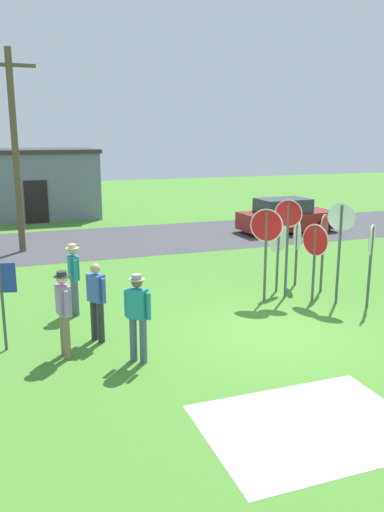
{
  "coord_description": "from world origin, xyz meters",
  "views": [
    {
      "loc": [
        -5.36,
        -9.48,
        4.26
      ],
      "look_at": [
        -1.04,
        2.37,
        1.3
      ],
      "focal_mm": 36.34,
      "sensor_mm": 36.0,
      "label": 1
    }
  ],
  "objects_px": {
    "parked_car_on_street": "(286,217)",
    "stop_sign_far_back": "(288,232)",
    "person_on_left": "(138,313)",
    "stop_sign_center_cluster": "(371,251)",
    "stop_sign_rear_left": "(266,238)",
    "stop_sign_tallest": "(340,236)",
    "person_near_signs": "(74,275)",
    "stop_sign_rear_right": "(297,241)",
    "stop_sign_nearest": "(324,239)",
    "stop_sign_low_front": "(278,245)",
    "utility_pole": "(15,148)",
    "person_in_blue": "(96,298)",
    "stop_sign_leaning_left": "(315,249)",
    "person_holding_notes": "(64,309)",
    "info_panel_leftmost": "(1,291)"
  },
  "relations": [
    {
      "from": "stop_sign_low_front",
      "to": "person_near_signs",
      "type": "distance_m",
      "value": 5.54
    },
    {
      "from": "stop_sign_nearest",
      "to": "person_on_left",
      "type": "relative_size",
      "value": 1.25
    },
    {
      "from": "stop_sign_tallest",
      "to": "stop_sign_nearest",
      "type": "bearing_deg",
      "value": 78.48
    },
    {
      "from": "stop_sign_low_front",
      "to": "person_near_signs",
      "type": "bearing_deg",
      "value": 179.94
    },
    {
      "from": "stop_sign_tallest",
      "to": "stop_sign_far_back",
      "type": "distance_m",
      "value": 1.33
    },
    {
      "from": "stop_sign_rear_right",
      "to": "stop_sign_nearest",
      "type": "bearing_deg",
      "value": -67.81
    },
    {
      "from": "parked_car_on_street",
      "to": "stop_sign_far_back",
      "type": "xyz_separation_m",
      "value": [
        -4.9,
        -8.44,
        1.1
      ]
    },
    {
      "from": "stop_sign_leaning_left",
      "to": "stop_sign_rear_left",
      "type": "distance_m",
      "value": 1.29
    },
    {
      "from": "stop_sign_rear_right",
      "to": "person_near_signs",
      "type": "relative_size",
      "value": 1.09
    },
    {
      "from": "person_near_signs",
      "to": "stop_sign_leaning_left",
      "type": "bearing_deg",
      "value": -10.25
    },
    {
      "from": "stop_sign_rear_right",
      "to": "stop_sign_far_back",
      "type": "bearing_deg",
      "value": -133.18
    },
    {
      "from": "stop_sign_low_front",
      "to": "utility_pole",
      "type": "bearing_deg",
      "value": 129.65
    },
    {
      "from": "stop_sign_nearest",
      "to": "person_holding_notes",
      "type": "xyz_separation_m",
      "value": [
        -7.2,
        -2.02,
        -0.51
      ]
    },
    {
      "from": "stop_sign_far_back",
      "to": "stop_sign_rear_left",
      "type": "distance_m",
      "value": 0.68
    },
    {
      "from": "stop_sign_leaning_left",
      "to": "stop_sign_center_cluster",
      "type": "height_order",
      "value": "stop_sign_center_cluster"
    },
    {
      "from": "person_on_left",
      "to": "stop_sign_rear_left",
      "type": "bearing_deg",
      "value": 32.14
    },
    {
      "from": "stop_sign_rear_right",
      "to": "person_holding_notes",
      "type": "height_order",
      "value": "stop_sign_rear_right"
    },
    {
      "from": "stop_sign_tallest",
      "to": "stop_sign_far_back",
      "type": "relative_size",
      "value": 0.99
    },
    {
      "from": "stop_sign_center_cluster",
      "to": "person_on_left",
      "type": "xyz_separation_m",
      "value": [
        -6.25,
        -1.19,
        -0.47
      ]
    },
    {
      "from": "person_near_signs",
      "to": "person_holding_notes",
      "type": "relative_size",
      "value": 1.0
    },
    {
      "from": "stop_sign_nearest",
      "to": "stop_sign_leaning_left",
      "type": "distance_m",
      "value": 0.96
    },
    {
      "from": "stop_sign_nearest",
      "to": "stop_sign_leaning_left",
      "type": "relative_size",
      "value": 1.07
    },
    {
      "from": "person_in_blue",
      "to": "stop_sign_far_back",
      "type": "bearing_deg",
      "value": 14.09
    },
    {
      "from": "stop_sign_low_front",
      "to": "stop_sign_tallest",
      "type": "bearing_deg",
      "value": -56.4
    },
    {
      "from": "person_on_left",
      "to": "stop_sign_center_cluster",
      "type": "bearing_deg",
      "value": 10.75
    },
    {
      "from": "person_on_left",
      "to": "info_panel_leftmost",
      "type": "bearing_deg",
      "value": 148.75
    },
    {
      "from": "person_near_signs",
      "to": "person_on_left",
      "type": "xyz_separation_m",
      "value": [
        0.77,
        -3.17,
        0.0
      ]
    },
    {
      "from": "stop_sign_nearest",
      "to": "person_holding_notes",
      "type": "bearing_deg",
      "value": -164.3
    },
    {
      "from": "parked_car_on_street",
      "to": "stop_sign_rear_right",
      "type": "distance_m",
      "value": 8.54
    },
    {
      "from": "stop_sign_center_cluster",
      "to": "stop_sign_tallest",
      "type": "bearing_deg",
      "value": 135.16
    },
    {
      "from": "parked_car_on_street",
      "to": "person_near_signs",
      "type": "height_order",
      "value": "person_near_signs"
    },
    {
      "from": "parked_car_on_street",
      "to": "person_on_left",
      "type": "bearing_deg",
      "value": -130.99
    },
    {
      "from": "stop_sign_nearest",
      "to": "stop_sign_center_cluster",
      "type": "relative_size",
      "value": 1.02
    },
    {
      "from": "stop_sign_nearest",
      "to": "utility_pole",
      "type": "bearing_deg",
      "value": 132.83
    },
    {
      "from": "stop_sign_center_cluster",
      "to": "stop_sign_leaning_left",
      "type": "bearing_deg",
      "value": 139.0
    },
    {
      "from": "stop_sign_nearest",
      "to": "stop_sign_leaning_left",
      "type": "height_order",
      "value": "stop_sign_nearest"
    },
    {
      "from": "stop_sign_low_front",
      "to": "person_in_blue",
      "type": "xyz_separation_m",
      "value": [
        -5.31,
        -1.87,
        -0.36
      ]
    },
    {
      "from": "stop_sign_center_cluster",
      "to": "info_panel_leftmost",
      "type": "relative_size",
      "value": 1.17
    },
    {
      "from": "stop_sign_tallest",
      "to": "person_in_blue",
      "type": "bearing_deg",
      "value": -175.99
    },
    {
      "from": "stop_sign_nearest",
      "to": "info_panel_leftmost",
      "type": "height_order",
      "value": "stop_sign_nearest"
    },
    {
      "from": "stop_sign_rear_left",
      "to": "stop_sign_rear_right",
      "type": "bearing_deg",
      "value": 33.08
    },
    {
      "from": "stop_sign_low_front",
      "to": "stop_sign_leaning_left",
      "type": "bearing_deg",
      "value": -66.72
    },
    {
      "from": "parked_car_on_street",
      "to": "stop_sign_low_front",
      "type": "relative_size",
      "value": 2.25
    },
    {
      "from": "stop_sign_center_cluster",
      "to": "person_near_signs",
      "type": "xyz_separation_m",
      "value": [
        -7.02,
        1.98,
        -0.47
      ]
    },
    {
      "from": "stop_sign_low_front",
      "to": "person_holding_notes",
      "type": "distance_m",
      "value": 6.53
    },
    {
      "from": "utility_pole",
      "to": "stop_sign_rear_left",
      "type": "xyz_separation_m",
      "value": [
        5.73,
        -8.39,
        -2.1
      ]
    },
    {
      "from": "stop_sign_rear_left",
      "to": "stop_sign_low_front",
      "type": "bearing_deg",
      "value": 41.25
    },
    {
      "from": "stop_sign_rear_right",
      "to": "person_on_left",
      "type": "relative_size",
      "value": 1.09
    },
    {
      "from": "stop_sign_low_front",
      "to": "stop_sign_center_cluster",
      "type": "bearing_deg",
      "value": -52.85
    },
    {
      "from": "stop_sign_rear_left",
      "to": "utility_pole",
      "type": "bearing_deg",
      "value": 124.31
    }
  ]
}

